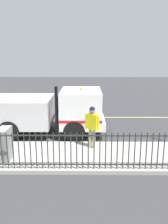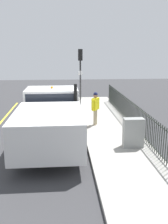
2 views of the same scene
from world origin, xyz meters
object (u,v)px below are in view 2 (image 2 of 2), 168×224
(work_truck, at_px, (51,115))
(traffic_light_near, at_px, (80,64))
(utility_cabinet, at_px, (133,133))
(worker_standing, at_px, (95,105))
(traffic_cone, at_px, (21,124))
(street_sign, at_px, (80,85))

(work_truck, relative_size, traffic_light_near, 1.58)
(utility_cabinet, bearing_deg, worker_standing, 109.72)
(traffic_cone, bearing_deg, worker_standing, 2.60)
(work_truck, bearing_deg, street_sign, 74.37)
(traffic_light_near, xyz_separation_m, street_sign, (-0.22, -3.19, -1.16))
(traffic_cone, height_order, street_sign, street_sign)
(traffic_light_near, relative_size, utility_cabinet, 3.27)
(utility_cabinet, bearing_deg, work_truck, 161.62)
(street_sign, bearing_deg, work_truck, -105.66)
(traffic_light_near, height_order, traffic_cone, traffic_light_near)
(work_truck, relative_size, traffic_cone, 9.92)
(worker_standing, xyz_separation_m, traffic_light_near, (-0.29, 7.02, 1.68))
(work_truck, relative_size, utility_cabinet, 5.17)
(work_truck, xyz_separation_m, utility_cabinet, (3.29, -1.09, -0.50))
(work_truck, distance_m, street_sign, 6.12)
(worker_standing, bearing_deg, utility_cabinet, 52.26)
(worker_standing, xyz_separation_m, utility_cabinet, (1.12, -3.14, -0.46))
(traffic_light_near, xyz_separation_m, traffic_cone, (-3.47, -7.19, -2.56))
(work_truck, bearing_deg, traffic_light_near, 78.37)
(traffic_cone, distance_m, street_sign, 5.34)
(traffic_light_near, bearing_deg, work_truck, 67.51)
(work_truck, height_order, worker_standing, work_truck)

